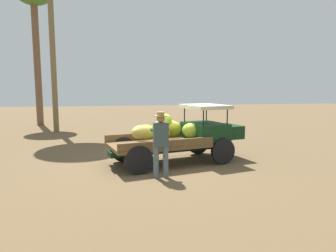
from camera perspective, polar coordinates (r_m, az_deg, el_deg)
name	(u,v)px	position (r m, az deg, el deg)	size (l,w,h in m)	color
ground_plane	(159,165)	(9.57, -1.68, -7.39)	(60.00, 60.00, 0.00)	brown
truck	(184,135)	(9.89, 2.94, -1.61)	(4.65, 2.55, 1.85)	black
farmer	(161,141)	(8.08, -1.37, -2.75)	(0.53, 0.47, 1.79)	#516068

